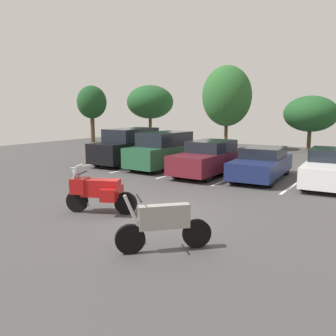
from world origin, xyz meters
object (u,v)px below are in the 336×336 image
at_px(motorcycle_second, 163,225).
at_px(car_maroon, 210,158).
at_px(motorcycle_touring, 98,191).
at_px(car_green, 164,151).
at_px(car_white, 332,168).
at_px(car_black, 128,146).
at_px(car_navy, 262,164).

bearing_deg(motorcycle_second, car_maroon, 110.25).
relative_size(motorcycle_second, car_maroon, 0.33).
relative_size(motorcycle_touring, car_green, 0.45).
height_order(motorcycle_second, car_maroon, car_maroon).
relative_size(motorcycle_touring, car_white, 0.40).
distance_m(motorcycle_touring, car_green, 8.33).
xyz_separation_m(motorcycle_touring, car_white, (5.11, 8.16, 0.01)).
relative_size(motorcycle_touring, car_maroon, 0.41).
bearing_deg(car_green, car_black, 172.94).
relative_size(car_maroon, car_white, 0.98).
distance_m(car_black, car_navy, 7.78).
xyz_separation_m(car_black, car_green, (2.59, -0.32, -0.06)).
xyz_separation_m(motorcycle_second, car_maroon, (-3.28, 8.88, 0.19)).
distance_m(car_green, car_navy, 5.18).
bearing_deg(car_maroon, car_black, 173.63).
relative_size(motorcycle_touring, motorcycle_second, 1.25).
bearing_deg(motorcycle_touring, car_navy, 73.53).
bearing_deg(car_white, motorcycle_touring, -122.05).
xyz_separation_m(motorcycle_second, car_navy, (-0.88, 9.15, 0.10)).
relative_size(motorcycle_touring, car_black, 0.42).
distance_m(motorcycle_second, car_white, 9.69).
relative_size(motorcycle_second, car_white, 0.32).
bearing_deg(car_green, motorcycle_second, -56.55).
bearing_deg(motorcycle_second, car_green, 123.45).
height_order(motorcycle_touring, car_navy, motorcycle_touring).
relative_size(car_green, car_white, 0.90).
bearing_deg(car_black, motorcycle_touring, -56.18).
xyz_separation_m(car_black, car_maroon, (5.37, -0.60, -0.21)).
relative_size(motorcycle_second, car_green, 0.36).
distance_m(car_green, car_maroon, 2.79).
relative_size(car_green, car_navy, 0.96).
height_order(car_black, car_green, car_black).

